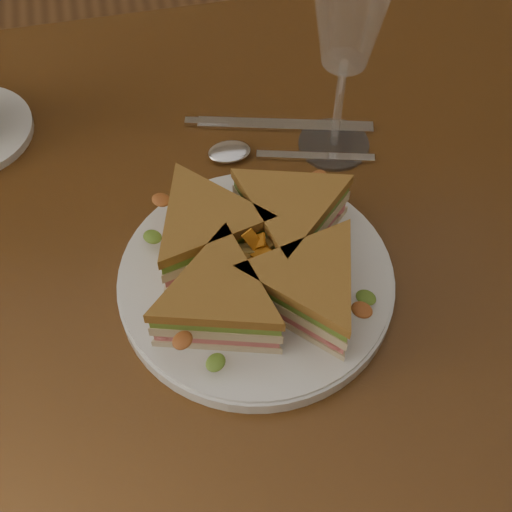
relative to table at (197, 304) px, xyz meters
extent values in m
plane|color=brown|center=(0.00, 0.00, -0.65)|extent=(6.00, 6.00, 0.00)
cube|color=#3B210D|center=(0.00, 0.00, 0.08)|extent=(1.20, 0.80, 0.04)
cylinder|color=#362010|center=(0.54, 0.34, -0.30)|extent=(0.06, 0.06, 0.71)
cylinder|color=white|center=(0.06, -0.05, 0.11)|extent=(0.26, 0.26, 0.02)
cube|color=silver|center=(0.16, 0.10, 0.10)|extent=(0.13, 0.04, 0.00)
ellipsoid|color=silver|center=(0.06, 0.12, 0.10)|extent=(0.05, 0.03, 0.01)
cube|color=silver|center=(0.13, 0.15, 0.10)|extent=(0.20, 0.07, 0.00)
cube|color=silver|center=(0.05, 0.17, 0.10)|extent=(0.05, 0.02, 0.00)
cylinder|color=white|center=(0.18, 0.11, 0.10)|extent=(0.08, 0.08, 0.00)
cylinder|color=white|center=(0.18, 0.11, 0.16)|extent=(0.01, 0.01, 0.11)
cone|color=white|center=(0.18, 0.11, 0.28)|extent=(0.09, 0.09, 0.12)
camera|label=1|loc=(-0.02, -0.42, 0.68)|focal=50.00mm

